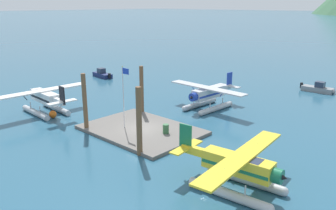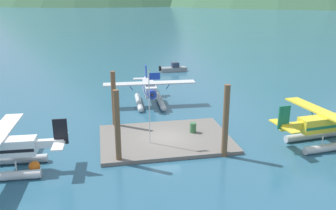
% 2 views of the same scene
% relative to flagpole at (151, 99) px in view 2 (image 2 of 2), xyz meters
% --- Properties ---
extents(ground_plane, '(1200.00, 1200.00, 0.00)m').
position_rel_flagpole_xyz_m(ground_plane, '(1.37, 0.92, -4.12)').
color(ground_plane, '#285670').
extents(dock_platform, '(11.24, 8.03, 0.30)m').
position_rel_flagpole_xyz_m(dock_platform, '(1.37, 0.92, -3.97)').
color(dock_platform, '#66605B').
rests_on(dock_platform, ground).
extents(piling_near_left, '(0.44, 0.44, 5.73)m').
position_rel_flagpole_xyz_m(piling_near_left, '(-2.87, -2.58, -1.26)').
color(piling_near_left, brown).
rests_on(piling_near_left, ground).
extents(piling_near_right, '(0.47, 0.47, 5.82)m').
position_rel_flagpole_xyz_m(piling_near_right, '(5.36, -2.99, -1.21)').
color(piling_near_right, brown).
rests_on(piling_near_right, ground).
extents(piling_far_left, '(0.45, 0.45, 5.51)m').
position_rel_flagpole_xyz_m(piling_far_left, '(-2.78, 4.88, -1.37)').
color(piling_far_left, brown).
rests_on(piling_far_left, ground).
extents(flagpole, '(0.95, 0.10, 6.15)m').
position_rel_flagpole_xyz_m(flagpole, '(0.00, 0.00, 0.00)').
color(flagpole, silver).
rests_on(flagpole, dock_platform).
extents(fuel_drum, '(0.62, 0.62, 0.88)m').
position_rel_flagpole_xyz_m(fuel_drum, '(4.04, 1.58, -3.38)').
color(fuel_drum, '#33663D').
rests_on(fuel_drum, dock_platform).
extents(mooring_buoy, '(0.81, 0.81, 0.81)m').
position_rel_flagpole_xyz_m(mooring_buoy, '(-8.92, -2.83, -3.71)').
color(mooring_buoy, orange).
rests_on(mooring_buoy, ground).
extents(seaplane_yellow_stbd_aft, '(7.96, 10.49, 3.84)m').
position_rel_flagpole_xyz_m(seaplane_yellow_stbd_aft, '(14.42, -2.52, -2.54)').
color(seaplane_yellow_stbd_aft, '#B7BABF').
rests_on(seaplane_yellow_stbd_aft, ground).
extents(seaplane_silver_bow_centre, '(10.45, 7.98, 3.84)m').
position_rel_flagpole_xyz_m(seaplane_silver_bow_centre, '(1.53, 11.60, -2.54)').
color(seaplane_silver_bow_centre, '#B7BABF').
rests_on(seaplane_silver_bow_centre, ground).
extents(seaplane_white_port_aft, '(7.98, 10.45, 3.84)m').
position_rel_flagpole_xyz_m(seaplane_white_port_aft, '(-11.09, -2.47, -2.54)').
color(seaplane_white_port_aft, '#B7BABF').
rests_on(seaplane_white_port_aft, ground).
extents(boat_grey_open_north, '(4.89, 1.71, 1.50)m').
position_rel_flagpole_xyz_m(boat_grey_open_north, '(8.15, 28.98, -3.63)').
color(boat_grey_open_north, gray).
rests_on(boat_grey_open_north, ground).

